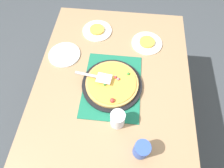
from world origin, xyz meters
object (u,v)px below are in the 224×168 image
at_px(plate_near_left, 97,31).
at_px(plate_far_right, 147,43).
at_px(pizza, 112,83).
at_px(served_slice_right, 147,42).
at_px(served_slice_left, 97,29).
at_px(cup_near, 141,150).
at_px(plate_side, 64,55).
at_px(pizza_server, 96,77).
at_px(cup_corner, 118,119).
at_px(pizza_pan, 112,85).

xyz_separation_m(plate_near_left, plate_far_right, (0.08, 0.38, 0.00)).
xyz_separation_m(pizza, served_slice_right, (-0.38, 0.22, -0.01)).
xyz_separation_m(plate_far_right, served_slice_left, (-0.08, -0.38, 0.01)).
relative_size(plate_near_left, cup_near, 1.83).
bearing_deg(plate_side, plate_near_left, 142.17).
xyz_separation_m(plate_side, cup_near, (0.60, 0.55, 0.06)).
relative_size(plate_near_left, pizza_server, 0.94).
bearing_deg(cup_corner, served_slice_right, 165.49).
relative_size(served_slice_left, cup_corner, 0.92).
bearing_deg(plate_near_left, cup_corner, 17.28).
bearing_deg(pizza_pan, pizza, 24.99).
bearing_deg(served_slice_left, plate_side, -37.83).
relative_size(plate_far_right, pizza_server, 0.94).
xyz_separation_m(served_slice_left, served_slice_right, (0.08, 0.38, 0.00)).
bearing_deg(plate_side, served_slice_right, 106.22).
bearing_deg(plate_side, pizza_server, 52.98).
height_order(pizza_pan, plate_far_right, pizza_pan).
distance_m(pizza, plate_near_left, 0.49).
distance_m(plate_far_right, cup_corner, 0.64).
bearing_deg(served_slice_left, cup_near, 22.57).
relative_size(plate_side, served_slice_left, 2.00).
distance_m(cup_near, pizza_server, 0.49).
relative_size(served_slice_right, cup_near, 0.92).
relative_size(cup_corner, pizza_server, 0.51).
relative_size(pizza_pan, pizza_server, 1.63).
height_order(plate_side, pizza_server, pizza_server).
bearing_deg(cup_near, pizza_server, -144.28).
xyz_separation_m(served_slice_right, cup_corner, (0.62, -0.16, 0.04)).
relative_size(cup_near, cup_corner, 1.00).
height_order(served_slice_right, pizza_server, pizza_server).
xyz_separation_m(plate_side, cup_corner, (0.45, 0.41, 0.06)).
relative_size(plate_near_left, served_slice_left, 2.00).
bearing_deg(served_slice_right, cup_corner, -14.51).
height_order(plate_near_left, served_slice_right, served_slice_right).
bearing_deg(plate_far_right, pizza_server, -40.70).
relative_size(plate_far_right, served_slice_left, 2.00).
distance_m(pizza_pan, plate_near_left, 0.49).
bearing_deg(served_slice_right, cup_near, -1.92).
distance_m(served_slice_left, cup_near, 0.92).
distance_m(pizza, cup_corner, 0.25).
height_order(served_slice_left, pizza_server, pizza_server).
relative_size(plate_far_right, cup_corner, 1.83).
relative_size(pizza_pan, plate_near_left, 1.73).
xyz_separation_m(pizza_pan, served_slice_right, (-0.38, 0.22, 0.01)).
distance_m(plate_near_left, cup_corner, 0.74).
xyz_separation_m(pizza_pan, plate_far_right, (-0.38, 0.22, -0.01)).
distance_m(pizza_pan, plate_side, 0.41).
height_order(plate_near_left, pizza_server, pizza_server).
xyz_separation_m(plate_side, served_slice_right, (-0.17, 0.57, 0.01)).
xyz_separation_m(plate_side, served_slice_left, (-0.25, 0.20, 0.01)).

